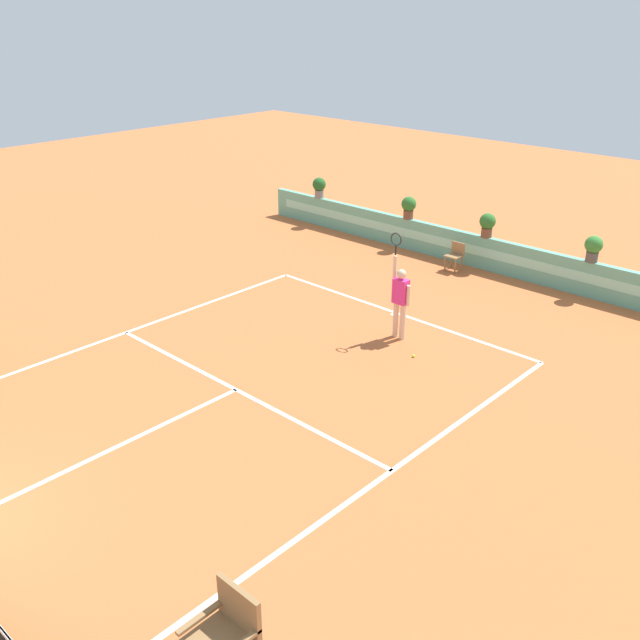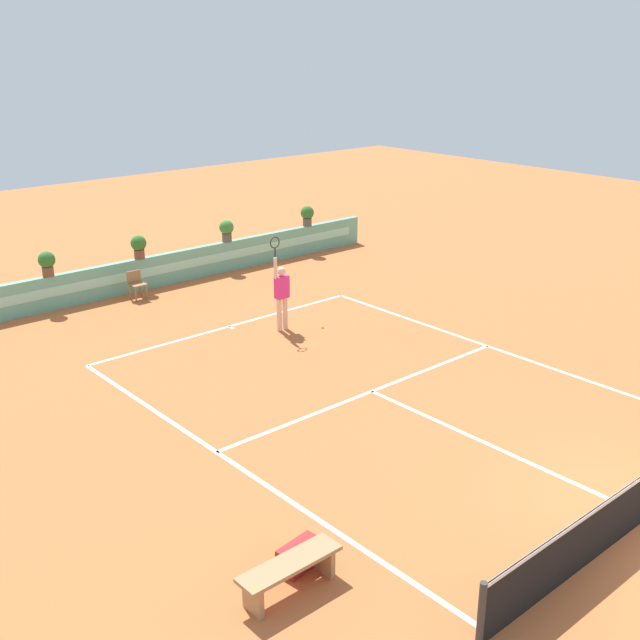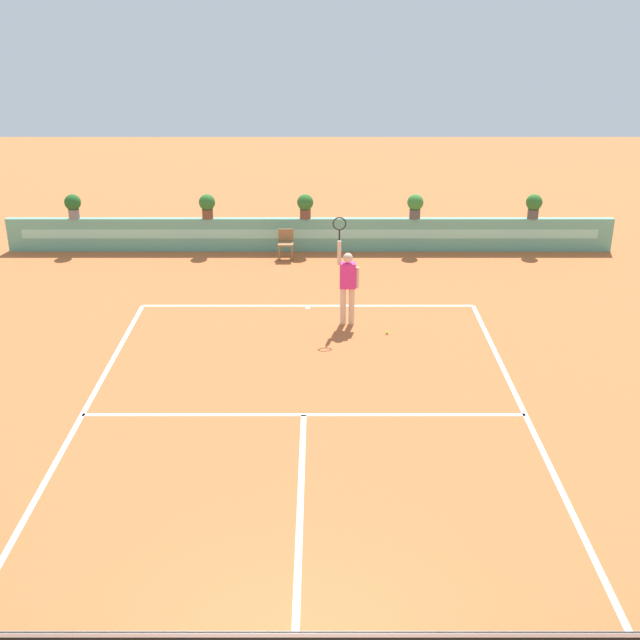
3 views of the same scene
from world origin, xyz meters
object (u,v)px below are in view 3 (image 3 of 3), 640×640
potted_plant_far_left (69,205)px  potted_plant_right (411,205)px  tennis_ball_near_baseline (383,332)px  potted_plant_left (203,205)px  ball_kid_chair (282,243)px  potted_plant_far_right (530,204)px  potted_plant_centre (301,205)px  tennis_player (344,282)px

potted_plant_far_left → potted_plant_right: same height
tennis_ball_near_baseline → potted_plant_left: potted_plant_left is taller
ball_kid_chair → tennis_ball_near_baseline: size_ratio=12.50×
ball_kid_chair → potted_plant_right: size_ratio=1.17×
potted_plant_right → potted_plant_far_right: size_ratio=1.00×
tennis_ball_near_baseline → potted_plant_far_right: size_ratio=0.09×
potted_plant_right → potted_plant_left: same height
potted_plant_left → potted_plant_far_left: bearing=180.0°
potted_plant_left → ball_kid_chair: bearing=-17.5°
potted_plant_centre → potted_plant_left: 2.88m
tennis_player → potted_plant_far_right: size_ratio=3.57×
potted_plant_far_left → potted_plant_left: same height
potted_plant_centre → potted_plant_left: same height
tennis_ball_near_baseline → potted_plant_right: potted_plant_right is taller
tennis_player → potted_plant_far_left: (-7.89, 5.64, 0.36)m
tennis_player → potted_plant_far_left: 9.71m
potted_plant_far_left → tennis_ball_near_baseline: bearing=-35.4°
potted_plant_far_left → potted_plant_right: (10.06, 0.00, 0.00)m
tennis_player → potted_plant_right: 6.05m
tennis_ball_near_baseline → potted_plant_far_right: potted_plant_far_right is taller
tennis_ball_near_baseline → potted_plant_centre: potted_plant_centre is taller
tennis_player → potted_plant_far_right: 8.00m
tennis_player → potted_plant_far_right: tennis_player is taller
ball_kid_chair → potted_plant_far_left: 6.38m
tennis_player → potted_plant_right: size_ratio=3.57×
tennis_player → potted_plant_centre: tennis_player is taller
potted_plant_left → potted_plant_far_right: 9.60m
potted_plant_centre → potted_plant_left: size_ratio=1.00×
tennis_player → potted_plant_centre: 5.75m
ball_kid_chair → potted_plant_right: bearing=10.9°
potted_plant_centre → potted_plant_right: same height
tennis_player → potted_plant_far_left: tennis_player is taller
ball_kid_chair → tennis_player: 5.20m
potted_plant_far_right → tennis_ball_near_baseline: bearing=-127.3°
potted_plant_centre → potted_plant_far_right: size_ratio=1.00×
ball_kid_chair → tennis_player: tennis_player is taller
tennis_ball_near_baseline → potted_plant_right: size_ratio=0.09×
tennis_ball_near_baseline → potted_plant_centre: 6.69m
tennis_player → potted_plant_right: tennis_player is taller
ball_kid_chair → potted_plant_far_right: 7.37m
potted_plant_far_left → potted_plant_left: (3.95, 0.00, 0.00)m
potted_plant_far_right → potted_plant_centre: bearing=180.0°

